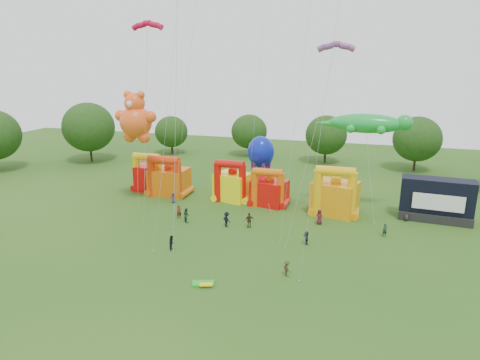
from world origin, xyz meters
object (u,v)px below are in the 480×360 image
(octopus_kite, at_px, (263,175))
(spectator_4, at_px, (249,220))
(stage_trailer, at_px, (436,200))
(bouncy_castle_0, at_px, (151,176))
(teddy_bear_kite, at_px, (136,124))
(spectator_0, at_px, (173,198))
(gecko_kite, at_px, (368,153))
(bouncy_castle_2, at_px, (232,185))

(octopus_kite, xyz_separation_m, spectator_4, (1.13, -12.12, -2.57))
(stage_trailer, bearing_deg, spectator_4, -156.82)
(bouncy_castle_0, distance_m, stage_trailer, 41.76)
(teddy_bear_kite, distance_m, spectator_0, 11.85)
(bouncy_castle_0, bearing_deg, spectator_4, -30.10)
(bouncy_castle_0, xyz_separation_m, teddy_bear_kite, (1.37, -6.06, 9.19))
(teddy_bear_kite, bearing_deg, spectator_4, -15.96)
(stage_trailer, distance_m, teddy_bear_kite, 41.57)
(gecko_kite, relative_size, octopus_kite, 1.18)
(stage_trailer, distance_m, octopus_kite, 23.72)
(bouncy_castle_0, xyz_separation_m, octopus_kite, (18.15, 0.94, 1.17))
(octopus_kite, xyz_separation_m, spectator_0, (-12.03, -5.94, -2.79))
(spectator_4, bearing_deg, gecko_kite, -173.76)
(bouncy_castle_2, height_order, octopus_kite, octopus_kite)
(bouncy_castle_0, bearing_deg, octopus_kite, 2.96)
(gecko_kite, height_order, spectator_4, gecko_kite)
(bouncy_castle_2, height_order, spectator_4, bouncy_castle_2)
(stage_trailer, bearing_deg, bouncy_castle_0, 177.85)
(stage_trailer, height_order, gecko_kite, gecko_kite)
(spectator_0, height_order, spectator_4, spectator_4)
(teddy_bear_kite, xyz_separation_m, spectator_0, (4.75, 1.05, -10.81))
(gecko_kite, xyz_separation_m, spectator_0, (-26.71, -3.44, -7.57))
(bouncy_castle_2, distance_m, stage_trailer, 27.77)
(stage_trailer, relative_size, octopus_kite, 0.79)
(spectator_0, relative_size, spectator_4, 0.78)
(bouncy_castle_0, height_order, spectator_0, bouncy_castle_0)
(teddy_bear_kite, bearing_deg, bouncy_castle_2, 20.71)
(bouncy_castle_2, relative_size, octopus_kite, 0.55)
(gecko_kite, bearing_deg, bouncy_castle_0, 177.28)
(bouncy_castle_2, xyz_separation_m, gecko_kite, (18.87, -0.27, 5.92))
(teddy_bear_kite, xyz_separation_m, octopus_kite, (16.79, 7.00, -8.02))
(stage_trailer, relative_size, teddy_bear_kite, 0.56)
(stage_trailer, height_order, spectator_4, stage_trailer)
(bouncy_castle_0, xyz_separation_m, spectator_0, (6.12, -5.00, -1.62))
(octopus_kite, height_order, spectator_4, octopus_kite)
(spectator_4, bearing_deg, spectator_0, -54.27)
(bouncy_castle_0, distance_m, octopus_kite, 18.22)
(octopus_kite, bearing_deg, gecko_kite, -9.67)
(gecko_kite, bearing_deg, octopus_kite, 170.33)
(bouncy_castle_2, relative_size, spectator_0, 4.15)
(teddy_bear_kite, bearing_deg, spectator_0, 12.51)
(bouncy_castle_0, relative_size, gecko_kite, 0.46)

